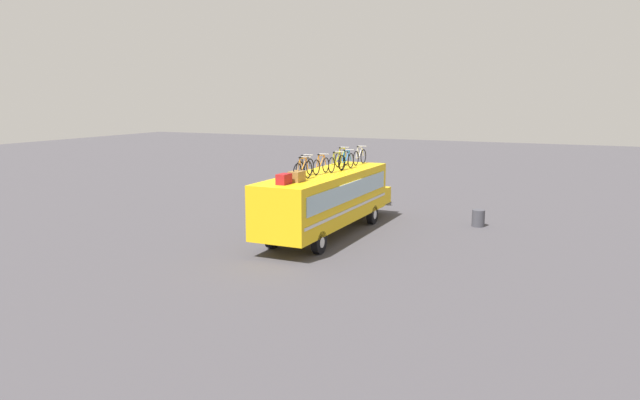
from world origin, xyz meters
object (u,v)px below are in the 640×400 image
(bus, at_px, (328,198))
(rooftop_bicycle_7, at_px, (360,157))
(luggage_bag_2, at_px, (297,176))
(trash_bin, at_px, (478,218))
(luggage_bag_1, at_px, (284,179))
(rooftop_bicycle_3, at_px, (321,165))
(rooftop_bicycle_4, at_px, (336,163))
(rooftop_bicycle_1, at_px, (303,170))
(rooftop_bicycle_6, at_px, (342,158))
(rooftop_bicycle_2, at_px, (305,167))
(rooftop_bicycle_5, at_px, (346,161))

(bus, height_order, rooftop_bicycle_7, rooftop_bicycle_7)
(luggage_bag_2, relative_size, trash_bin, 0.85)
(luggage_bag_1, bearing_deg, rooftop_bicycle_3, 0.32)
(luggage_bag_2, bearing_deg, rooftop_bicycle_4, -1.63)
(rooftop_bicycle_1, xyz_separation_m, rooftop_bicycle_4, (3.06, -0.16, -0.01))
(rooftop_bicycle_6, bearing_deg, rooftop_bicycle_3, -174.38)
(bus, height_order, rooftop_bicycle_2, rooftop_bicycle_2)
(luggage_bag_1, height_order, rooftop_bicycle_5, rooftop_bicycle_5)
(rooftop_bicycle_4, bearing_deg, rooftop_bicycle_1, 177.05)
(luggage_bag_2, relative_size, rooftop_bicycle_1, 0.41)
(bus, xyz_separation_m, rooftop_bicycle_7, (3.50, -0.16, 1.54))
(rooftop_bicycle_1, height_order, rooftop_bicycle_4, rooftop_bicycle_1)
(rooftop_bicycle_5, distance_m, trash_bin, 7.00)
(rooftop_bicycle_2, distance_m, rooftop_bicycle_7, 5.09)
(bus, bearing_deg, rooftop_bicycle_2, 167.29)
(rooftop_bicycle_2, height_order, rooftop_bicycle_4, rooftop_bicycle_2)
(luggage_bag_1, xyz_separation_m, luggage_bag_2, (0.81, -0.14, 0.01))
(luggage_bag_1, distance_m, rooftop_bicycle_5, 5.44)
(luggage_bag_2, bearing_deg, rooftop_bicycle_3, 3.45)
(luggage_bag_2, bearing_deg, trash_bin, -36.47)
(luggage_bag_1, xyz_separation_m, rooftop_bicycle_3, (3.43, 0.02, 0.17))
(rooftop_bicycle_6, distance_m, rooftop_bicycle_7, 1.16)
(rooftop_bicycle_1, distance_m, rooftop_bicycle_3, 1.99)
(trash_bin, bearing_deg, rooftop_bicycle_5, 119.79)
(luggage_bag_2, height_order, rooftop_bicycle_6, rooftop_bicycle_6)
(rooftop_bicycle_2, relative_size, rooftop_bicycle_5, 0.96)
(rooftop_bicycle_7, bearing_deg, trash_bin, -79.18)
(rooftop_bicycle_1, xyz_separation_m, rooftop_bicycle_3, (1.98, 0.11, -0.02))
(rooftop_bicycle_2, xyz_separation_m, rooftop_bicycle_3, (0.97, -0.30, -0.01))
(luggage_bag_1, xyz_separation_m, rooftop_bicycle_4, (4.50, -0.24, 0.18))
(rooftop_bicycle_1, distance_m, trash_bin, 9.65)
(rooftop_bicycle_3, relative_size, rooftop_bicycle_5, 0.94)
(luggage_bag_1, bearing_deg, rooftop_bicycle_2, 7.44)
(rooftop_bicycle_1, relative_size, rooftop_bicycle_7, 0.97)
(rooftop_bicycle_4, distance_m, rooftop_bicycle_7, 3.02)
(rooftop_bicycle_2, height_order, rooftop_bicycle_6, rooftop_bicycle_6)
(bus, distance_m, rooftop_bicycle_6, 2.93)
(rooftop_bicycle_1, height_order, rooftop_bicycle_7, rooftop_bicycle_1)
(rooftop_bicycle_4, bearing_deg, bus, 156.22)
(rooftop_bicycle_3, xyz_separation_m, rooftop_bicycle_5, (2.00, -0.37, 0.02))
(trash_bin, bearing_deg, rooftop_bicycle_3, 131.16)
(bus, xyz_separation_m, rooftop_bicycle_3, (-0.59, 0.05, 1.52))
(rooftop_bicycle_1, bearing_deg, rooftop_bicycle_7, -0.99)
(rooftop_bicycle_2, bearing_deg, bus, -12.71)
(bus, xyz_separation_m, rooftop_bicycle_5, (1.41, -0.32, 1.54))
(rooftop_bicycle_3, height_order, rooftop_bicycle_6, rooftop_bicycle_6)
(bus, relative_size, rooftop_bicycle_3, 6.57)
(rooftop_bicycle_3, bearing_deg, rooftop_bicycle_1, -176.93)
(rooftop_bicycle_7, bearing_deg, rooftop_bicycle_1, 179.01)
(rooftop_bicycle_5, xyz_separation_m, rooftop_bicycle_6, (1.05, 0.67, 0.00))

